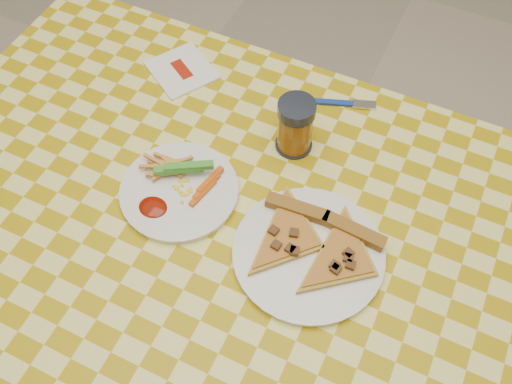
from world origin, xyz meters
TOP-DOWN VIEW (x-y plane):
  - ground at (0.00, 0.00)m, footprint 8.00×8.00m
  - table at (0.00, 0.00)m, footprint 1.28×0.88m
  - plate_left at (-0.10, 0.02)m, footprint 0.25×0.25m
  - plate_right at (0.16, 0.01)m, footprint 0.33×0.33m
  - fries_veggies at (-0.11, 0.04)m, footprint 0.16×0.15m
  - pizza_slices at (0.17, 0.02)m, footprint 0.25×0.23m
  - drink_glass at (0.05, 0.22)m, footprint 0.07×0.07m
  - napkin at (-0.25, 0.30)m, footprint 0.17×0.17m
  - fork at (0.09, 0.36)m, footprint 0.15×0.07m

SIDE VIEW (x-z plane):
  - ground at x=0.00m, z-range 0.00..0.00m
  - table at x=0.00m, z-range 0.30..1.06m
  - napkin at x=-0.25m, z-range 0.76..0.76m
  - fork at x=0.09m, z-range 0.76..0.76m
  - plate_left at x=-0.10m, z-range 0.76..0.77m
  - plate_right at x=0.16m, z-range 0.76..0.77m
  - pizza_slices at x=0.17m, z-range 0.76..0.79m
  - fries_veggies at x=-0.11m, z-range 0.76..0.80m
  - drink_glass at x=0.05m, z-range 0.75..0.87m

